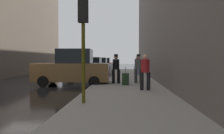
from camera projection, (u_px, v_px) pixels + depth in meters
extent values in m
plane|color=black|center=(23.00, 87.00, 12.71)|extent=(120.00, 120.00, 0.00)
cube|color=gray|center=(127.00, 86.00, 12.37)|extent=(4.00, 40.00, 0.15)
cube|color=brown|center=(72.00, 72.00, 13.60)|extent=(4.65, 1.97, 1.10)
cube|color=black|center=(75.00, 56.00, 13.56)|extent=(2.11, 1.62, 0.90)
cylinder|color=black|center=(53.00, 79.00, 14.57)|extent=(0.65, 0.24, 0.64)
cylinder|color=black|center=(43.00, 81.00, 12.74)|extent=(0.65, 0.24, 0.64)
cylinder|color=black|center=(97.00, 79.00, 14.49)|extent=(0.65, 0.24, 0.64)
cylinder|color=black|center=(94.00, 82.00, 12.66)|extent=(0.65, 0.24, 0.64)
cube|color=slate|center=(88.00, 69.00, 19.67)|extent=(4.26, 1.98, 0.84)
cube|color=black|center=(90.00, 61.00, 19.62)|extent=(1.94, 1.63, 0.70)
cylinder|color=black|center=(76.00, 73.00, 20.72)|extent=(0.65, 0.24, 0.64)
cylinder|color=black|center=(70.00, 74.00, 18.89)|extent=(0.65, 0.24, 0.64)
cylinder|color=black|center=(104.00, 73.00, 20.47)|extent=(0.65, 0.24, 0.64)
cylinder|color=black|center=(102.00, 74.00, 18.64)|extent=(0.65, 0.24, 0.64)
cube|color=#B7BABF|center=(97.00, 67.00, 25.97)|extent=(4.24, 1.93, 0.84)
cube|color=black|center=(98.00, 61.00, 25.93)|extent=(1.92, 1.60, 0.70)
cylinder|color=black|center=(87.00, 70.00, 27.00)|extent=(0.64, 0.23, 0.64)
cylinder|color=black|center=(84.00, 70.00, 25.17)|extent=(0.64, 0.23, 0.64)
cylinder|color=black|center=(109.00, 70.00, 26.79)|extent=(0.64, 0.23, 0.64)
cylinder|color=black|center=(107.00, 70.00, 24.96)|extent=(0.64, 0.23, 0.64)
cube|color=#B2191E|center=(102.00, 65.00, 31.91)|extent=(4.22, 1.89, 0.84)
cube|color=black|center=(103.00, 60.00, 31.87)|extent=(1.91, 1.58, 0.70)
cylinder|color=black|center=(94.00, 68.00, 32.93)|extent=(0.64, 0.23, 0.64)
cylinder|color=black|center=(92.00, 68.00, 31.10)|extent=(0.64, 0.23, 0.64)
cylinder|color=black|center=(112.00, 68.00, 32.75)|extent=(0.64, 0.23, 0.64)
cylinder|color=black|center=(111.00, 68.00, 30.91)|extent=(0.64, 0.23, 0.64)
cylinder|color=red|center=(107.00, 73.00, 18.14)|extent=(0.22, 0.22, 0.55)
sphere|color=red|center=(107.00, 70.00, 18.12)|extent=(0.20, 0.20, 0.20)
cylinder|color=red|center=(105.00, 73.00, 18.14)|extent=(0.10, 0.09, 0.09)
cylinder|color=red|center=(109.00, 73.00, 18.13)|extent=(0.10, 0.09, 0.09)
cylinder|color=#514C0F|center=(83.00, 50.00, 7.30)|extent=(0.12, 0.12, 3.60)
cube|color=black|center=(83.00, 9.00, 7.25)|extent=(0.32, 0.24, 0.90)
sphere|color=red|center=(84.00, 1.00, 7.37)|extent=(0.14, 0.14, 0.14)
sphere|color=yellow|center=(84.00, 10.00, 7.38)|extent=(0.14, 0.14, 0.14)
sphere|color=green|center=(84.00, 18.00, 7.39)|extent=(0.14, 0.14, 0.14)
cylinder|color=black|center=(113.00, 76.00, 13.31)|extent=(0.20, 0.20, 0.85)
cylinder|color=black|center=(119.00, 76.00, 13.25)|extent=(0.20, 0.20, 0.85)
cylinder|color=black|center=(116.00, 64.00, 13.25)|extent=(0.45, 0.45, 0.62)
sphere|color=tan|center=(116.00, 57.00, 13.24)|extent=(0.24, 0.24, 0.24)
cylinder|color=black|center=(116.00, 56.00, 13.24)|extent=(0.34, 0.34, 0.02)
cylinder|color=black|center=(116.00, 55.00, 13.23)|extent=(0.23, 0.23, 0.11)
cylinder|color=#333338|center=(136.00, 76.00, 13.48)|extent=(0.22, 0.22, 0.85)
cylinder|color=#333338|center=(141.00, 76.00, 13.55)|extent=(0.22, 0.22, 0.85)
cylinder|color=#4C5156|center=(138.00, 64.00, 13.49)|extent=(0.49, 0.49, 0.62)
sphere|color=tan|center=(138.00, 57.00, 13.47)|extent=(0.24, 0.24, 0.24)
cylinder|color=black|center=(138.00, 56.00, 13.47)|extent=(0.34, 0.34, 0.02)
cylinder|color=black|center=(138.00, 55.00, 13.47)|extent=(0.23, 0.23, 0.11)
cylinder|color=#728CB2|center=(138.00, 70.00, 20.41)|extent=(0.21, 0.21, 0.85)
cylinder|color=#728CB2|center=(135.00, 70.00, 20.36)|extent=(0.21, 0.21, 0.85)
cylinder|color=black|center=(137.00, 62.00, 20.36)|extent=(0.48, 0.48, 0.62)
sphere|color=beige|center=(137.00, 58.00, 20.34)|extent=(0.24, 0.24, 0.24)
cylinder|color=black|center=(148.00, 81.00, 10.40)|extent=(0.20, 0.20, 0.85)
cylinder|color=black|center=(142.00, 81.00, 10.39)|extent=(0.20, 0.20, 0.85)
cylinder|color=#A51E23|center=(145.00, 66.00, 10.37)|extent=(0.44, 0.44, 0.62)
sphere|color=beige|center=(145.00, 57.00, 10.35)|extent=(0.24, 0.24, 0.24)
cube|color=black|center=(126.00, 79.00, 12.59)|extent=(0.41, 0.59, 0.68)
cylinder|color=#333333|center=(126.00, 70.00, 12.57)|extent=(0.02, 0.02, 0.36)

